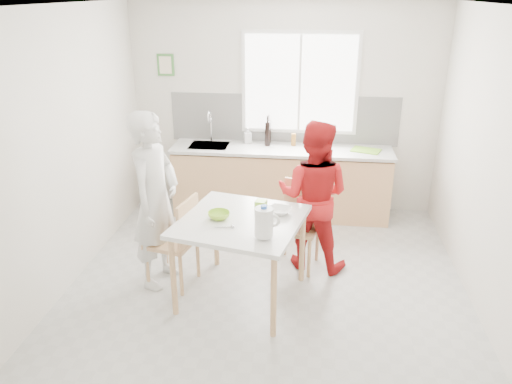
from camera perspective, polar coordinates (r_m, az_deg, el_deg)
ground at (r=5.08m, az=1.07°, el=-11.52°), size 4.50×4.50×0.00m
room_shell at (r=4.39m, az=1.23°, el=6.65°), size 4.50×4.50×4.50m
window at (r=6.53m, az=5.03°, el=12.26°), size 1.50×0.06×1.30m
backsplash at (r=6.65m, az=3.16°, el=8.31°), size 3.00×0.02×0.65m
picture_frame at (r=6.79m, az=-10.29°, el=14.09°), size 0.22×0.03×0.28m
kitchen_counter at (r=6.62m, az=2.80°, el=0.92°), size 2.84×0.64×1.37m
dining_table at (r=4.67m, az=-1.73°, el=-4.09°), size 1.30×1.30×0.84m
chair_left at (r=5.04m, az=-8.94°, el=-5.21°), size 0.52×0.52×0.95m
chair_far at (r=5.38m, az=4.96°, el=-3.22°), size 0.52×0.52×0.94m
person_white at (r=4.98m, az=-11.44°, el=-0.99°), size 0.56×0.73×1.79m
person_red at (r=5.25m, az=6.55°, el=-0.47°), size 0.90×0.77×1.62m
bowl_green at (r=4.65m, az=-4.27°, el=-2.67°), size 0.24×0.24×0.06m
bowl_white at (r=4.75m, az=2.73°, el=-2.14°), size 0.26×0.26×0.05m
milk_jug at (r=4.23m, az=0.96°, el=-3.43°), size 0.22×0.16×0.28m
green_box at (r=4.82m, az=0.56°, el=-1.48°), size 0.12×0.12×0.09m
spoon at (r=4.48m, az=-3.72°, el=-4.00°), size 0.16×0.03×0.01m
cutting_board at (r=6.48m, az=12.45°, el=4.68°), size 0.41×0.36×0.01m
wine_bottle_a at (r=6.49m, az=1.32°, el=6.67°), size 0.07×0.07×0.32m
wine_bottle_b at (r=6.61m, az=1.42°, el=6.87°), size 0.07×0.07×0.30m
jar_amber at (r=6.54m, az=4.31°, el=6.00°), size 0.06×0.06×0.16m
soap_bottle at (r=6.64m, az=-0.95°, el=6.52°), size 0.12×0.12×0.21m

